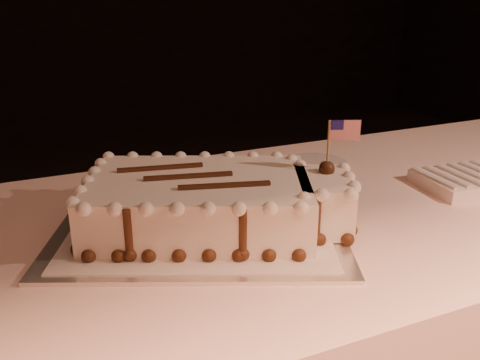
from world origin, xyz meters
name	(u,v)px	position (x,y,z in m)	size (l,w,h in m)	color
banquet_table	(340,346)	(0.00, 0.60, 0.38)	(2.40, 0.80, 0.75)	#FFD3C5
cake_board	(200,228)	(-0.34, 0.59, 0.75)	(0.52, 0.39, 0.01)	silver
doily	(200,226)	(-0.34, 0.59, 0.76)	(0.46, 0.35, 0.00)	silver
sheet_cake	(215,202)	(-0.32, 0.58, 0.81)	(0.51, 0.40, 0.19)	white
napkin_stack	(469,180)	(0.28, 0.55, 0.77)	(0.23, 0.18, 0.03)	white
side_plate	(316,164)	(0.04, 0.81, 0.76)	(0.15, 0.15, 0.01)	silver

